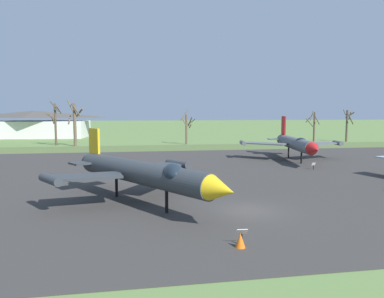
{
  "coord_description": "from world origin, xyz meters",
  "views": [
    {
      "loc": [
        -7.9,
        -23.35,
        6.79
      ],
      "look_at": [
        -0.83,
        18.1,
        2.55
      ],
      "focal_mm": 33.67,
      "sensor_mm": 36.0,
      "label": 1
    }
  ],
  "objects_px": {
    "info_placard_front_left": "(313,166)",
    "jet_fighter_front_right": "(142,172)",
    "info_placard_front_right": "(242,235)",
    "jet_fighter_front_left": "(295,143)",
    "visitor_building": "(35,125)",
    "traffic_cone": "(240,241)"
  },
  "relations": [
    {
      "from": "info_placard_front_right",
      "to": "visitor_building",
      "type": "distance_m",
      "value": 93.58
    },
    {
      "from": "info_placard_front_right",
      "to": "jet_fighter_front_right",
      "type": "bearing_deg",
      "value": 118.13
    },
    {
      "from": "visitor_building",
      "to": "jet_fighter_front_right",
      "type": "bearing_deg",
      "value": -71.34
    },
    {
      "from": "info_placard_front_left",
      "to": "info_placard_front_right",
      "type": "height_order",
      "value": "info_placard_front_right"
    },
    {
      "from": "jet_fighter_front_left",
      "to": "traffic_cone",
      "type": "distance_m",
      "value": 35.36
    },
    {
      "from": "visitor_building",
      "to": "info_placard_front_right",
      "type": "bearing_deg",
      "value": -70.32
    },
    {
      "from": "info_placard_front_right",
      "to": "traffic_cone",
      "type": "height_order",
      "value": "info_placard_front_right"
    },
    {
      "from": "jet_fighter_front_left",
      "to": "jet_fighter_front_right",
      "type": "xyz_separation_m",
      "value": [
        -22.15,
        -21.34,
        -0.04
      ]
    },
    {
      "from": "visitor_building",
      "to": "traffic_cone",
      "type": "height_order",
      "value": "visitor_building"
    },
    {
      "from": "jet_fighter_front_left",
      "to": "traffic_cone",
      "type": "height_order",
      "value": "jet_fighter_front_left"
    },
    {
      "from": "info_placard_front_right",
      "to": "traffic_cone",
      "type": "bearing_deg",
      "value": -117.4
    },
    {
      "from": "info_placard_front_left",
      "to": "jet_fighter_front_right",
      "type": "relative_size",
      "value": 0.05
    },
    {
      "from": "jet_fighter_front_left",
      "to": "jet_fighter_front_right",
      "type": "distance_m",
      "value": 30.76
    },
    {
      "from": "info_placard_front_right",
      "to": "jet_fighter_front_left",
      "type": "bearing_deg",
      "value": 60.12
    },
    {
      "from": "jet_fighter_front_left",
      "to": "info_placard_front_right",
      "type": "height_order",
      "value": "jet_fighter_front_left"
    },
    {
      "from": "jet_fighter_front_right",
      "to": "traffic_cone",
      "type": "relative_size",
      "value": 19.74
    },
    {
      "from": "traffic_cone",
      "to": "jet_fighter_front_left",
      "type": "bearing_deg",
      "value": 60.14
    },
    {
      "from": "jet_fighter_front_right",
      "to": "traffic_cone",
      "type": "bearing_deg",
      "value": -63.69
    },
    {
      "from": "jet_fighter_front_left",
      "to": "info_placard_front_left",
      "type": "xyz_separation_m",
      "value": [
        -1.46,
        -7.99,
        -1.98
      ]
    },
    {
      "from": "info_placard_front_left",
      "to": "jet_fighter_front_right",
      "type": "height_order",
      "value": "jet_fighter_front_right"
    },
    {
      "from": "jet_fighter_front_left",
      "to": "visitor_building",
      "type": "bearing_deg",
      "value": 130.21
    },
    {
      "from": "jet_fighter_front_left",
      "to": "visitor_building",
      "type": "distance_m",
      "value": 75.71
    }
  ]
}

